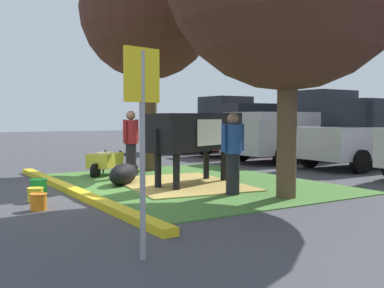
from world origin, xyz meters
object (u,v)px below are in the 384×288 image
Objects in this scene: calf_lying at (124,174)px; sedan_silver at (367,134)px; bucket_green at (39,187)px; sedan_red at (248,130)px; person_handler at (233,151)px; bucket_yellow at (35,194)px; bucket_orange at (38,201)px; pickup_truck_maroon at (302,128)px; cow_holstein at (196,133)px; person_visitor_near at (131,142)px; wheelbarrow at (105,161)px; pickup_truck_black at (210,126)px; parking_sign at (142,111)px; shade_tree_left at (148,12)px.

calf_lying is 7.64m from sedan_silver.
sedan_red reaches higher than bucket_green.
person_handler reaches higher than bucket_yellow.
pickup_truck_maroon reaches higher than bucket_orange.
person_visitor_near is (-1.83, -0.71, -0.26)m from cow_holstein.
bucket_green is (2.12, -2.16, -0.22)m from wheelbarrow.
pickup_truck_maroon is (-3.87, 9.82, 0.97)m from bucket_orange.
pickup_truck_black is at bearing 147.88° from person_handler.
wheelbarrow reaches higher than calf_lying.
pickup_truck_maroon is (-7.08, 9.52, -0.44)m from parking_sign.
person_visitor_near reaches higher than wheelbarrow.
parking_sign is 4.25m from bucket_yellow.
bucket_orange is 10.60m from pickup_truck_maroon.
bucket_orange is at bearing -98.58° from person_handler.
person_visitor_near is 6.62m from parking_sign.
bucket_green is 12.33m from pickup_truck_black.
person_visitor_near is at bearing -102.33° from sedan_silver.
calf_lying is 0.53× the size of parking_sign.
bucket_green is 1.15× the size of bucket_yellow.
wheelbarrow reaches higher than bucket_orange.
person_visitor_near is at bearing 134.08° from bucket_orange.
wheelbarrow is at bearing 161.84° from parking_sign.
sedan_red is at bearing 136.35° from parking_sign.
person_visitor_near reaches higher than bucket_green.
person_handler reaches higher than bucket_orange.
person_handler is at bearing -73.95° from sedan_silver.
person_handler is 0.29× the size of pickup_truck_maroon.
bucket_green is 9.82m from pickup_truck_maroon.
bucket_green is 0.06× the size of pickup_truck_black.
sedan_silver is (8.08, 0.14, -0.13)m from pickup_truck_black.
bucket_orange is at bearing -35.23° from wheelbarrow.
person_handler is 0.29× the size of pickup_truck_black.
person_visitor_near is at bearing 156.53° from parking_sign.
person_handler is 0.71× the size of parking_sign.
sedan_red is at bearing 139.22° from person_handler.
cow_holstein reaches higher than calf_lying.
pickup_truck_maroon is (-1.05, 6.90, 0.22)m from person_visitor_near.
shade_tree_left reaches higher than bucket_yellow.
pickup_truck_black is at bearing 128.93° from wheelbarrow.
pickup_truck_black is at bearing 130.28° from bucket_green.
bucket_orange is 0.06× the size of sedan_red.
sedan_silver is (-0.31, 6.24, -0.17)m from cow_holstein.
parking_sign is (5.04, -1.99, 1.32)m from calf_lying.
bucket_green is at bearing -121.97° from person_handler.
sedan_red is 1.00× the size of sedan_silver.
cow_holstein is 1.37× the size of parking_sign.
person_handler is at bearing 68.66° from bucket_yellow.
pickup_truck_black is (-12.60, 9.44, -0.44)m from parking_sign.
sedan_red reaches higher than person_visitor_near.
person_handler is 5.62× the size of bucket_orange.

